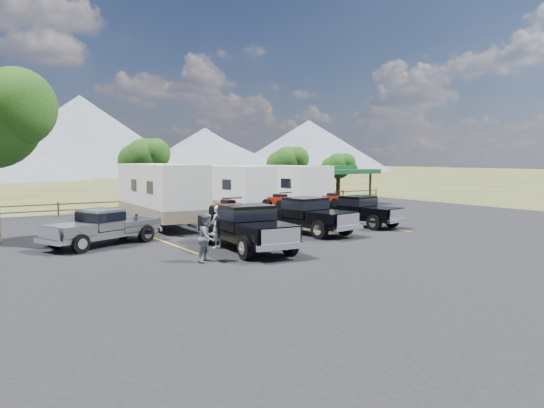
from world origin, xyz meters
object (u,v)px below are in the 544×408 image
rig_left (244,225)px  pavilion (327,171)px  trailer_right (280,189)px  trailer_left (161,194)px  rig_right (354,210)px  rig_center (302,214)px  person_b (208,238)px  person_a (217,227)px  pickup_silver (103,226)px  trailer_center (225,190)px

rig_left → pavilion: bearing=47.3°
pavilion → trailer_right: 9.47m
trailer_right → trailer_left: bearing=-177.9°
pavilion → rig_left: 23.10m
rig_left → rig_right: rig_left is taller
rig_right → rig_center: bearing=178.3°
pavilion → rig_center: 17.78m
trailer_left → person_b: 10.77m
rig_center → rig_right: bearing=0.9°
trailer_left → person_b: (-2.23, -10.50, -0.92)m
trailer_right → person_a: (-9.69, -9.84, -0.82)m
trailer_left → trailer_right: 9.28m
rig_center → trailer_left: 8.12m
person_b → trailer_left: bearing=46.9°
pickup_silver → person_a: 5.06m
trailer_right → rig_left: bearing=-138.9°
pavilion → trailer_right: trailer_right is taller
rig_right → trailer_right: trailer_right is taller
rig_right → person_b: 12.60m
rig_left → pickup_silver: size_ratio=1.15×
pickup_silver → trailer_right: bearing=93.2°
rig_right → person_a: 10.24m
pavilion → rig_center: pavilion is taller
rig_center → trailer_left: size_ratio=0.63×
pavilion → rig_right: pavilion is taller
person_b → trailer_center: bearing=28.8°
rig_left → rig_center: (4.89, 2.67, -0.03)m
person_a → rig_center: bearing=161.8°
rig_center → person_a: bearing=-172.2°
rig_right → trailer_left: trailer_left is taller
trailer_right → person_a: trailer_right is taller
trailer_center → rig_right: bearing=-71.7°
rig_left → person_b: bearing=-142.5°
rig_left → trailer_center: trailer_center is taller
rig_left → trailer_center: 12.66m
trailer_left → trailer_center: 5.99m
trailer_left → trailer_center: trailer_left is taller
rig_right → person_b: (-11.56, -5.03, -0.01)m
person_a → rig_left: bearing=97.3°
rig_left → pickup_silver: bearing=143.0°
pavilion → trailer_center: size_ratio=0.65×
trailer_right → pavilion: bearing=22.1°
rig_center → trailer_right: size_ratio=0.66×
pavilion → rig_right: 14.62m
trailer_left → person_a: 8.08m
trailer_right → pickup_silver: trailer_right is taller
rig_center → person_a: size_ratio=3.47×
rig_center → rig_right: rig_center is taller
person_b → pickup_silver: bearing=80.1°
trailer_center → pickup_silver: (-9.84, -7.40, -0.89)m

